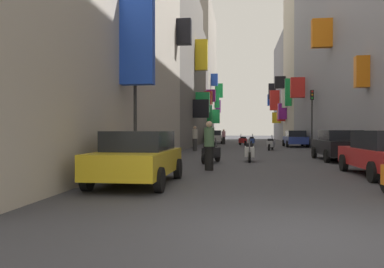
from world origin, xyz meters
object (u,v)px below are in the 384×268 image
scooter_black (211,153)px  pedestrian_near_left (206,137)px  parked_car_yellow (138,156)px  scooter_white (249,152)px  parked_car_black (338,145)px  scooter_silver (271,144)px  scooter_blue (252,141)px  parked_car_blue (295,138)px  scooter_red (243,141)px  pedestrian_near_right (209,146)px  pedestrian_crossing (224,137)px  pedestrian_mid_street (195,138)px  traffic_light_far_corner (312,109)px  parked_car_white (215,137)px  traffic_light_near_corner (135,91)px

scooter_black → pedestrian_near_left: 21.08m
parked_car_yellow → scooter_black: bearing=77.4°
scooter_white → parked_car_black: bearing=13.8°
scooter_silver → scooter_blue: same height
parked_car_black → parked_car_blue: (0.14, 14.96, -0.01)m
scooter_silver → scooter_white: 10.55m
scooter_silver → pedestrian_near_left: 11.09m
scooter_red → pedestrian_near_right: size_ratio=0.97×
parked_car_blue → pedestrian_crossing: pedestrian_crossing is taller
pedestrian_mid_street → scooter_white: bearing=-67.0°
pedestrian_near_right → traffic_light_far_corner: bearing=67.3°
parked_car_white → traffic_light_near_corner: 29.04m
parked_car_blue → pedestrian_crossing: size_ratio=2.63×
pedestrian_mid_street → pedestrian_near_left: bearing=91.3°
parked_car_blue → traffic_light_near_corner: (-8.60, -20.70, 2.10)m
pedestrian_near_right → scooter_blue: bearing=84.2°
scooter_white → traffic_light_near_corner: bearing=-131.7°
pedestrian_near_left → scooter_white: bearing=-78.9°
pedestrian_near_left → traffic_light_near_corner: traffic_light_near_corner is taller
parked_car_blue → pedestrian_crossing: (-6.56, 5.26, 0.03)m
scooter_black → pedestrian_crossing: bearing=91.0°
pedestrian_near_left → scooter_silver: bearing=-58.8°
pedestrian_mid_street → traffic_light_near_corner: size_ratio=0.43×
scooter_white → pedestrian_near_left: size_ratio=1.10×
parked_car_black → scooter_red: size_ratio=2.43×
parked_car_yellow → pedestrian_mid_street: (-0.43, 16.30, 0.14)m
pedestrian_near_right → traffic_light_far_corner: size_ratio=0.39×
traffic_light_far_corner → parked_car_yellow: bearing=-113.0°
parked_car_yellow → parked_car_white: size_ratio=0.91×
scooter_black → traffic_light_near_corner: size_ratio=0.42×
parked_car_black → pedestrian_near_right: 7.79m
scooter_red → pedestrian_crossing: bearing=127.8°
pedestrian_mid_street → scooter_black: bearing=-78.8°
parked_car_black → traffic_light_near_corner: (-8.46, -5.74, 2.09)m
scooter_red → scooter_blue: (0.88, -0.45, 0.00)m
parked_car_yellow → pedestrian_crossing: size_ratio=2.46×
parked_car_yellow → pedestrian_crossing: 29.01m
parked_car_blue → traffic_light_near_corner: bearing=-112.6°
scooter_black → traffic_light_far_corner: bearing=62.2°
pedestrian_crossing → pedestrian_near_left: size_ratio=0.95×
pedestrian_near_right → parked_car_yellow: bearing=-114.3°
scooter_red → pedestrian_near_left: bearing=163.0°
parked_car_white → scooter_black: bearing=-86.5°
parked_car_black → scooter_black: size_ratio=2.40×
parked_car_white → traffic_light_near_corner: bearing=-91.7°
scooter_white → scooter_blue: bearing=87.7°
scooter_silver → scooter_white: size_ratio=1.05×
parked_car_black → scooter_white: (-4.28, -1.05, -0.31)m
pedestrian_mid_street → scooter_red: bearing=71.1°
scooter_blue → traffic_light_near_corner: bearing=-102.0°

